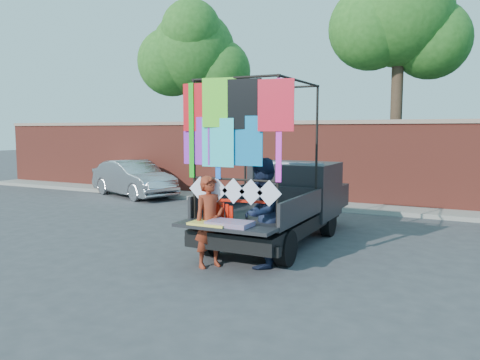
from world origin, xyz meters
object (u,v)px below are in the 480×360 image
at_px(woman, 210,222).
at_px(pickup_truck, 287,201).
at_px(sedan, 133,178).
at_px(man, 261,213).

bearing_deg(woman, pickup_truck, 23.15).
height_order(pickup_truck, woman, pickup_truck).
distance_m(sedan, man, 9.42).
bearing_deg(man, woman, -66.49).
distance_m(woman, man, 0.87).
distance_m(pickup_truck, man, 2.24).
bearing_deg(sedan, woman, -111.37).
relative_size(pickup_truck, man, 2.73).
height_order(pickup_truck, man, pickup_truck).
bearing_deg(sedan, man, -106.43).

